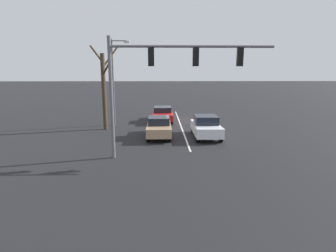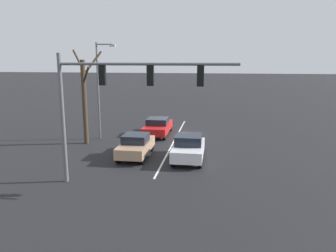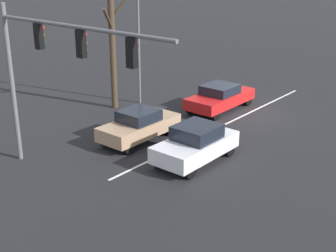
{
  "view_description": "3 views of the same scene",
  "coord_description": "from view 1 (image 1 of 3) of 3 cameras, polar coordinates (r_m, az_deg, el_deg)",
  "views": [
    {
      "loc": [
        1.79,
        25.96,
        4.76
      ],
      "look_at": [
        1.31,
        8.0,
        1.07
      ],
      "focal_mm": 28.0,
      "sensor_mm": 36.0,
      "label": 1
    },
    {
      "loc": [
        -3.2,
        27.01,
        6.35
      ],
      "look_at": [
        -0.1,
        6.19,
        2.01
      ],
      "focal_mm": 35.0,
      "sensor_mm": 36.0,
      "label": 2
    },
    {
      "loc": [
        -12.39,
        21.89,
        8.43
      ],
      "look_at": [
        -1.14,
        8.36,
        1.91
      ],
      "focal_mm": 50.0,
      "sensor_mm": 36.0,
      "label": 3
    }
  ],
  "objects": [
    {
      "name": "bare_tree_near",
      "position": [
        22.53,
        -13.75,
        8.38
      ],
      "size": [
        2.55,
        3.03,
        7.04
      ],
      "color": "#423323",
      "rests_on": "ground_plane"
    },
    {
      "name": "lane_stripe_left_divider",
      "position": [
        24.17,
        2.75,
        0.24
      ],
      "size": [
        0.12,
        16.67,
        0.01
      ],
      "primitive_type": "cube",
      "color": "silver",
      "rests_on": "ground_plane"
    },
    {
      "name": "ground_plane",
      "position": [
        26.45,
        2.37,
        1.23
      ],
      "size": [
        240.0,
        240.0,
        0.0
      ],
      "primitive_type": "plane",
      "color": "black"
    },
    {
      "name": "car_red_midlane_second",
      "position": [
        25.89,
        -1.19,
        2.66
      ],
      "size": [
        1.93,
        4.5,
        1.45
      ],
      "color": "red",
      "rests_on": "ground_plane"
    },
    {
      "name": "car_tan_midlane_front",
      "position": [
        19.59,
        -1.97,
        -0.17
      ],
      "size": [
        1.76,
        4.15,
        1.52
      ],
      "color": "tan",
      "rests_on": "ground_plane"
    },
    {
      "name": "traffic_signal_gantry",
      "position": [
        14.31,
        -1.14,
        11.95
      ],
      "size": [
        8.8,
        0.37,
        6.63
      ],
      "color": "slate",
      "rests_on": "ground_plane"
    },
    {
      "name": "street_lamp_right_shoulder",
      "position": [
        23.91,
        -11.49,
        10.37
      ],
      "size": [
        1.57,
        0.24,
        7.57
      ],
      "color": "slate",
      "rests_on": "ground_plane"
    },
    {
      "name": "car_white_leftlane_front",
      "position": [
        19.66,
        8.24,
        -0.12
      ],
      "size": [
        1.87,
        4.02,
        1.62
      ],
      "color": "silver",
      "rests_on": "ground_plane"
    }
  ]
}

